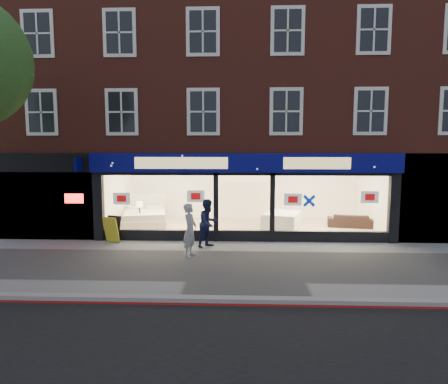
# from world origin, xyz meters

# --- Properties ---
(ground) EXTENTS (120.00, 120.00, 0.00)m
(ground) POSITION_xyz_m (0.00, 0.00, 0.00)
(ground) COLOR gray
(ground) RESTS_ON ground
(kerb_line) EXTENTS (60.00, 0.10, 0.01)m
(kerb_line) POSITION_xyz_m (0.00, -3.10, 0.01)
(kerb_line) COLOR #8C0A07
(kerb_line) RESTS_ON ground
(kerb_stone) EXTENTS (60.00, 0.25, 0.12)m
(kerb_stone) POSITION_xyz_m (0.00, -2.90, 0.06)
(kerb_stone) COLOR gray
(kerb_stone) RESTS_ON ground
(showroom_floor) EXTENTS (11.00, 4.50, 0.10)m
(showroom_floor) POSITION_xyz_m (0.00, 5.25, 0.05)
(showroom_floor) COLOR tan
(showroom_floor) RESTS_ON ground
(building) EXTENTS (19.00, 8.26, 10.30)m
(building) POSITION_xyz_m (-0.02, 6.93, 6.67)
(building) COLOR maroon
(building) RESTS_ON ground
(display_bed) EXTENTS (2.28, 2.58, 1.27)m
(display_bed) POSITION_xyz_m (-4.33, 5.43, 0.45)
(display_bed) COLOR beige
(display_bed) RESTS_ON showroom_floor
(bedside_table) EXTENTS (0.51, 0.51, 0.55)m
(bedside_table) POSITION_xyz_m (-4.40, 4.85, 0.38)
(bedside_table) COLOR brown
(bedside_table) RESTS_ON showroom_floor
(mattress_stack) EXTENTS (1.84, 2.07, 0.69)m
(mattress_stack) POSITION_xyz_m (1.60, 4.93, 0.44)
(mattress_stack) COLOR white
(mattress_stack) RESTS_ON showroom_floor
(sofa) EXTENTS (2.00, 1.05, 0.55)m
(sofa) POSITION_xyz_m (4.60, 5.42, 0.38)
(sofa) COLOR black
(sofa) RESTS_ON showroom_floor
(a_board) EXTENTS (0.75, 0.63, 0.98)m
(a_board) POSITION_xyz_m (-4.90, 2.70, 0.49)
(a_board) COLOR gold
(a_board) RESTS_ON ground
(pedestrian_grey) EXTENTS (0.54, 0.70, 1.73)m
(pedestrian_grey) POSITION_xyz_m (-1.76, 0.88, 0.87)
(pedestrian_grey) COLOR #A2A4A9
(pedestrian_grey) RESTS_ON ground
(pedestrian_blue) EXTENTS (1.03, 1.05, 1.71)m
(pedestrian_blue) POSITION_xyz_m (-1.27, 2.12, 0.85)
(pedestrian_blue) COLOR #181F45
(pedestrian_blue) RESTS_ON ground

